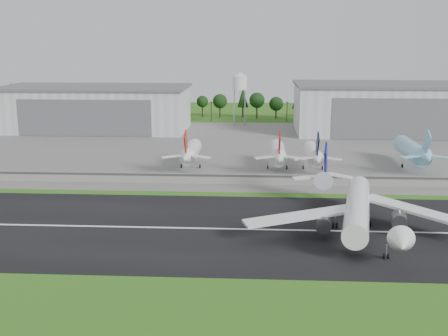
# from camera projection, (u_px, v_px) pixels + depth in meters

# --- Properties ---
(ground) EXTENTS (600.00, 600.00, 0.00)m
(ground) POSITION_uv_depth(u_px,v_px,m) (237.00, 243.00, 132.29)
(ground) COLOR #346518
(ground) RESTS_ON ground
(runway) EXTENTS (320.00, 60.00, 0.10)m
(runway) POSITION_uv_depth(u_px,v_px,m) (238.00, 229.00, 142.01)
(runway) COLOR black
(runway) RESTS_ON ground
(runway_centerline) EXTENTS (220.00, 1.00, 0.02)m
(runway_centerline) POSITION_uv_depth(u_px,v_px,m) (238.00, 229.00, 141.99)
(runway_centerline) COLOR white
(runway_centerline) RESTS_ON runway
(apron) EXTENTS (320.00, 150.00, 0.10)m
(apron) POSITION_uv_depth(u_px,v_px,m) (246.00, 147.00, 249.02)
(apron) COLOR slate
(apron) RESTS_ON ground
(blast_fence) EXTENTS (240.00, 0.61, 3.50)m
(blast_fence) POSITION_uv_depth(u_px,v_px,m) (243.00, 179.00, 185.38)
(blast_fence) COLOR gray
(blast_fence) RESTS_ON ground
(hangar_west) EXTENTS (97.00, 44.00, 23.20)m
(hangar_west) POSITION_uv_depth(u_px,v_px,m) (96.00, 108.00, 294.59)
(hangar_west) COLOR silver
(hangar_west) RESTS_ON ground
(hangar_east) EXTENTS (102.00, 47.00, 25.20)m
(hangar_east) POSITION_uv_depth(u_px,v_px,m) (395.00, 108.00, 285.69)
(hangar_east) COLOR silver
(hangar_east) RESTS_ON ground
(water_tower) EXTENTS (8.40, 8.40, 29.40)m
(water_tower) POSITION_uv_depth(u_px,v_px,m) (240.00, 81.00, 307.03)
(water_tower) COLOR #99999E
(water_tower) RESTS_ON ground
(utility_poles) EXTENTS (230.00, 3.00, 12.00)m
(utility_poles) POSITION_uv_depth(u_px,v_px,m) (249.00, 122.00, 326.86)
(utility_poles) COLOR black
(utility_poles) RESTS_ON ground
(treeline) EXTENTS (320.00, 16.00, 22.00)m
(treeline) POSITION_uv_depth(u_px,v_px,m) (249.00, 118.00, 341.45)
(treeline) COLOR black
(treeline) RESTS_ON ground
(main_airliner) EXTENTS (56.23, 58.99, 18.17)m
(main_airliner) POSITION_uv_depth(u_px,v_px,m) (358.00, 213.00, 138.84)
(main_airliner) COLOR white
(main_airliner) RESTS_ON runway
(parked_jet_red_a) EXTENTS (7.36, 31.29, 16.66)m
(parked_jet_red_a) POSITION_uv_depth(u_px,v_px,m) (190.00, 153.00, 206.50)
(parked_jet_red_a) COLOR white
(parked_jet_red_a) RESTS_ON ground
(parked_jet_red_b) EXTENTS (7.36, 31.29, 16.75)m
(parked_jet_red_b) POSITION_uv_depth(u_px,v_px,m) (278.00, 154.00, 204.69)
(parked_jet_red_b) COLOR silver
(parked_jet_red_b) RESTS_ON ground
(parked_jet_navy) EXTENTS (7.36, 31.29, 16.50)m
(parked_jet_navy) POSITION_uv_depth(u_px,v_px,m) (314.00, 155.00, 203.98)
(parked_jet_navy) COLOR white
(parked_jet_navy) RESTS_ON ground
(parked_jet_skyblue) EXTENTS (7.36, 37.29, 17.12)m
(parked_jet_skyblue) POSITION_uv_depth(u_px,v_px,m) (414.00, 152.00, 206.72)
(parked_jet_skyblue) COLOR #85CBE6
(parked_jet_skyblue) RESTS_ON ground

